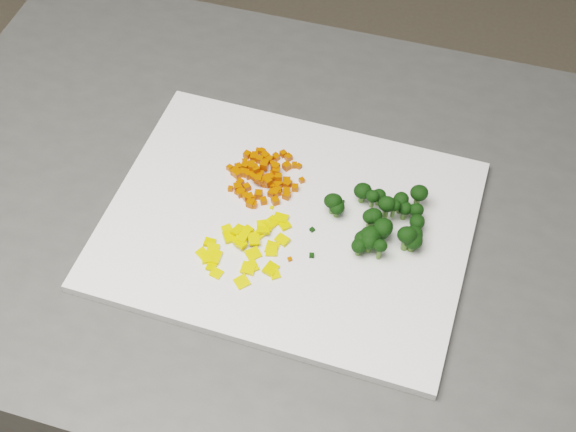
% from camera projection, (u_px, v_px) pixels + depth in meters
% --- Properties ---
extents(counter_block, '(1.02, 0.77, 0.90)m').
position_uv_depth(counter_block, '(283.00, 375.00, 1.31)').
color(counter_block, '#474745').
rests_on(counter_block, ground).
extents(cutting_board, '(0.45, 0.38, 0.01)m').
position_uv_depth(cutting_board, '(288.00, 224.00, 0.93)').
color(cutting_board, white).
rests_on(cutting_board, counter_block).
extents(carrot_pile, '(0.09, 0.09, 0.03)m').
position_uv_depth(carrot_pile, '(264.00, 173.00, 0.95)').
color(carrot_pile, '#C53E02').
rests_on(carrot_pile, cutting_board).
extents(pepper_pile, '(0.11, 0.11, 0.01)m').
position_uv_depth(pepper_pile, '(248.00, 241.00, 0.89)').
color(pepper_pile, yellow).
rests_on(pepper_pile, cutting_board).
extents(broccoli_pile, '(0.11, 0.11, 0.05)m').
position_uv_depth(broccoli_pile, '(378.00, 207.00, 0.90)').
color(broccoli_pile, black).
rests_on(broccoli_pile, cutting_board).
extents(carrot_cube_0, '(0.01, 0.01, 0.01)m').
position_uv_depth(carrot_cube_0, '(265.00, 163.00, 0.97)').
color(carrot_cube_0, '#C53E02').
rests_on(carrot_cube_0, carrot_pile).
extents(carrot_cube_1, '(0.01, 0.01, 0.01)m').
position_uv_depth(carrot_cube_1, '(268.00, 182.00, 0.94)').
color(carrot_cube_1, '#C53E02').
rests_on(carrot_cube_1, carrot_pile).
extents(carrot_cube_2, '(0.01, 0.01, 0.01)m').
position_uv_depth(carrot_cube_2, '(272.00, 177.00, 0.96)').
color(carrot_cube_2, '#C53E02').
rests_on(carrot_cube_2, carrot_pile).
extents(carrot_cube_3, '(0.01, 0.01, 0.01)m').
position_uv_depth(carrot_cube_3, '(254.00, 170.00, 0.96)').
color(carrot_cube_3, '#C53E02').
rests_on(carrot_cube_3, carrot_pile).
extents(carrot_cube_4, '(0.01, 0.01, 0.01)m').
position_uv_depth(carrot_cube_4, '(263.00, 201.00, 0.93)').
color(carrot_cube_4, '#C53E02').
rests_on(carrot_cube_4, carrot_pile).
extents(carrot_cube_5, '(0.01, 0.01, 0.01)m').
position_uv_depth(carrot_cube_5, '(245.00, 162.00, 0.97)').
color(carrot_cube_5, '#C53E02').
rests_on(carrot_cube_5, carrot_pile).
extents(carrot_cube_6, '(0.01, 0.01, 0.01)m').
position_uv_depth(carrot_cube_6, '(254.00, 205.00, 0.93)').
color(carrot_cube_6, '#C53E02').
rests_on(carrot_cube_6, carrot_pile).
extents(carrot_cube_7, '(0.01, 0.01, 0.01)m').
position_uv_depth(carrot_cube_7, '(277.00, 158.00, 0.98)').
color(carrot_cube_7, '#C53E02').
rests_on(carrot_cube_7, carrot_pile).
extents(carrot_cube_8, '(0.01, 0.01, 0.01)m').
position_uv_depth(carrot_cube_8, '(266.00, 179.00, 0.95)').
color(carrot_cube_8, '#C53E02').
rests_on(carrot_cube_8, carrot_pile).
extents(carrot_cube_9, '(0.01, 0.01, 0.01)m').
position_uv_depth(carrot_cube_9, '(264.00, 165.00, 0.96)').
color(carrot_cube_9, '#C53E02').
rests_on(carrot_cube_9, carrot_pile).
extents(carrot_cube_10, '(0.01, 0.01, 0.01)m').
position_uv_depth(carrot_cube_10, '(266.00, 183.00, 0.95)').
color(carrot_cube_10, '#C53E02').
rests_on(carrot_cube_10, carrot_pile).
extents(carrot_cube_11, '(0.01, 0.01, 0.01)m').
position_uv_depth(carrot_cube_11, '(251.00, 165.00, 0.97)').
color(carrot_cube_11, '#C53E02').
rests_on(carrot_cube_11, carrot_pile).
extents(carrot_cube_12, '(0.01, 0.01, 0.01)m').
position_uv_depth(carrot_cube_12, '(299.00, 166.00, 0.97)').
color(carrot_cube_12, '#C53E02').
rests_on(carrot_cube_12, carrot_pile).
extents(carrot_cube_13, '(0.01, 0.01, 0.01)m').
position_uv_depth(carrot_cube_13, '(275.00, 193.00, 0.94)').
color(carrot_cube_13, '#C53E02').
rests_on(carrot_cube_13, carrot_pile).
extents(carrot_cube_14, '(0.01, 0.01, 0.01)m').
position_uv_depth(carrot_cube_14, '(238.00, 187.00, 0.95)').
color(carrot_cube_14, '#C53E02').
rests_on(carrot_cube_14, carrot_pile).
extents(carrot_cube_15, '(0.01, 0.01, 0.01)m').
position_uv_depth(carrot_cube_15, '(241.00, 192.00, 0.94)').
color(carrot_cube_15, '#C53E02').
rests_on(carrot_cube_15, carrot_pile).
extents(carrot_cube_16, '(0.01, 0.01, 0.01)m').
position_uv_depth(carrot_cube_16, '(256.00, 169.00, 0.95)').
color(carrot_cube_16, '#C53E02').
rests_on(carrot_cube_16, carrot_pile).
extents(carrot_cube_17, '(0.01, 0.01, 0.01)m').
position_uv_depth(carrot_cube_17, '(272.00, 193.00, 0.94)').
color(carrot_cube_17, '#C53E02').
rests_on(carrot_cube_17, carrot_pile).
extents(carrot_cube_18, '(0.01, 0.01, 0.01)m').
position_uv_depth(carrot_cube_18, '(277.00, 178.00, 0.95)').
color(carrot_cube_18, '#C53E02').
rests_on(carrot_cube_18, carrot_pile).
extents(carrot_cube_19, '(0.01, 0.01, 0.01)m').
position_uv_depth(carrot_cube_19, '(262.00, 151.00, 0.98)').
color(carrot_cube_19, '#C53E02').
rests_on(carrot_cube_19, carrot_pile).
extents(carrot_cube_20, '(0.01, 0.01, 0.01)m').
position_uv_depth(carrot_cube_20, '(252.00, 167.00, 0.96)').
color(carrot_cube_20, '#C53E02').
rests_on(carrot_cube_20, carrot_pile).
extents(carrot_cube_21, '(0.01, 0.01, 0.01)m').
position_uv_depth(carrot_cube_21, '(254.00, 157.00, 0.98)').
color(carrot_cube_21, '#C53E02').
rests_on(carrot_cube_21, carrot_pile).
extents(carrot_cube_22, '(0.01, 0.01, 0.01)m').
position_uv_depth(carrot_cube_22, '(275.00, 178.00, 0.96)').
color(carrot_cube_22, '#C53E02').
rests_on(carrot_cube_22, carrot_pile).
extents(carrot_cube_23, '(0.01, 0.01, 0.01)m').
position_uv_depth(carrot_cube_23, '(271.00, 178.00, 0.96)').
color(carrot_cube_23, '#C53E02').
rests_on(carrot_cube_23, carrot_pile).
extents(carrot_cube_24, '(0.01, 0.01, 0.01)m').
position_uv_depth(carrot_cube_24, '(267.00, 177.00, 0.96)').
color(carrot_cube_24, '#C53E02').
rests_on(carrot_cube_24, carrot_pile).
extents(carrot_cube_25, '(0.01, 0.01, 0.01)m').
position_uv_depth(carrot_cube_25, '(243.00, 173.00, 0.96)').
color(carrot_cube_25, '#C53E02').
rests_on(carrot_cube_25, carrot_pile).
extents(carrot_cube_26, '(0.01, 0.01, 0.01)m').
position_uv_depth(carrot_cube_26, '(260.00, 160.00, 0.97)').
color(carrot_cube_26, '#C53E02').
rests_on(carrot_cube_26, carrot_pile).
extents(carrot_cube_27, '(0.01, 0.01, 0.01)m').
position_uv_depth(carrot_cube_27, '(258.00, 179.00, 0.94)').
color(carrot_cube_27, '#C53E02').
rests_on(carrot_cube_27, carrot_pile).
extents(carrot_cube_28, '(0.01, 0.01, 0.01)m').
position_uv_depth(carrot_cube_28, '(247.00, 155.00, 0.98)').
color(carrot_cube_28, '#C53E02').
rests_on(carrot_cube_28, carrot_pile).
extents(carrot_cube_29, '(0.01, 0.01, 0.01)m').
position_uv_depth(carrot_cube_29, '(275.00, 167.00, 0.96)').
color(carrot_cube_29, '#C53E02').
rests_on(carrot_cube_29, carrot_pile).
extents(carrot_cube_30, '(0.01, 0.01, 0.01)m').
position_uv_depth(carrot_cube_30, '(295.00, 188.00, 0.95)').
color(carrot_cube_30, '#C53E02').
rests_on(carrot_cube_30, carrot_pile).
extents(carrot_cube_31, '(0.01, 0.01, 0.01)m').
position_uv_depth(carrot_cube_31, '(295.00, 165.00, 0.97)').
color(carrot_cube_31, '#C53E02').
rests_on(carrot_cube_31, carrot_pile).
extents(carrot_cube_32, '(0.01, 0.01, 0.01)m').
position_uv_depth(carrot_cube_32, '(238.00, 173.00, 0.96)').
color(carrot_cube_32, '#C53E02').
rests_on(carrot_cube_32, carrot_pile).
extents(carrot_cube_33, '(0.01, 0.01, 0.01)m').
position_uv_depth(carrot_cube_33, '(259.00, 151.00, 0.98)').
color(carrot_cube_33, '#C53E02').
rests_on(carrot_cube_33, carrot_pile).
extents(carrot_cube_34, '(0.01, 0.01, 0.01)m').
position_uv_depth(carrot_cube_34, '(276.00, 155.00, 0.98)').
color(carrot_cube_34, '#C53E02').
rests_on(carrot_cube_34, carrot_pile).
extents(carrot_cube_35, '(0.01, 0.01, 0.01)m').
position_uv_depth(carrot_cube_35, '(278.00, 185.00, 0.95)').
color(carrot_cube_35, '#C53E02').
rests_on(carrot_cube_35, carrot_pile).
extents(carrot_cube_36, '(0.01, 0.01, 0.01)m').
position_uv_depth(carrot_cube_36, '(289.00, 157.00, 0.98)').
color(carrot_cube_36, '#C53E02').
rests_on(carrot_cube_36, carrot_pile).
extents(carrot_cube_37, '(0.01, 0.01, 0.01)m').
position_uv_depth(carrot_cube_37, '(268.00, 180.00, 0.95)').
color(carrot_cube_37, '#C53E02').
rests_on(carrot_cube_37, carrot_pile).
extents(carrot_cube_38, '(0.01, 0.01, 0.01)m').
position_uv_depth(carrot_cube_38, '(249.00, 174.00, 0.96)').
color(carrot_cube_38, '#C53E02').
rests_on(carrot_cube_38, carrot_pile).
extents(carrot_cube_39, '(0.01, 0.01, 0.01)m').
position_uv_depth(carrot_cube_39, '(230.00, 189.00, 0.95)').
color(carrot_cube_39, '#C53E02').
rests_on(carrot_cube_39, carrot_pile).
extents(carrot_cube_40, '(0.01, 0.01, 0.01)m').
position_uv_depth(carrot_cube_40, '(235.00, 172.00, 0.96)').
color(carrot_cube_40, '#C53E02').
rests_on(carrot_cube_40, carrot_pile).
extents(carrot_cube_41, '(0.01, 0.01, 0.01)m').
position_uv_depth(carrot_cube_41, '(286.00, 192.00, 0.94)').
color(carrot_cube_41, '#C53E02').
rests_on(carrot_cube_41, carrot_pile).
extents(carrot_cube_42, '(0.01, 0.01, 0.01)m').
position_uv_depth(carrot_cube_42, '(245.00, 166.00, 0.97)').
color(carrot_cube_42, '#C53E02').
rests_on(carrot_cube_42, carrot_pile).
extents(carrot_cube_43, '(0.01, 0.01, 0.01)m').
position_uv_depth(carrot_cube_43, '(278.00, 192.00, 0.94)').
color(carrot_cube_43, '#C53E02').
rests_on(carrot_cube_43, carrot_pile).
extents(carrot_cube_44, '(0.01, 0.01, 0.01)m').
position_uv_depth(carrot_cube_44, '(253.00, 177.00, 0.95)').
color(carrot_cube_44, '#C53E02').
rests_on(carrot_cube_44, carrot_pile).
extents(carrot_cube_45, '(0.01, 0.01, 0.01)m').
position_uv_depth(carrot_cube_45, '(287.00, 182.00, 0.95)').
color(carrot_cube_45, '#C53E02').
rests_on(carrot_cube_45, carrot_pile).
extents(carrot_cube_46, '(0.01, 0.01, 0.01)m').
position_uv_depth(carrot_cube_46, '(237.00, 174.00, 0.96)').
color(carrot_cube_46, '#C53E02').
rests_on(carrot_cube_46, carrot_pile).
extents(carrot_cube_47, '(0.01, 0.01, 0.01)m').
position_uv_depth(carrot_cube_47, '(265.00, 156.00, 0.98)').
color(carrot_cube_47, '#C53E02').
rests_on(carrot_cube_47, carrot_pile).
extents(carrot_cube_48, '(0.01, 0.01, 0.01)m').
position_uv_depth(carrot_cube_48, '(287.00, 166.00, 0.97)').
color(carrot_cube_48, '#C53E02').
rests_on(carrot_cube_48, carrot_pile).
extents(carrot_cube_49, '(0.01, 0.01, 0.01)m').
position_uv_depth(carrot_cube_49, '(283.00, 154.00, 0.98)').
color(carrot_cube_49, '#C53E02').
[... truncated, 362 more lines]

